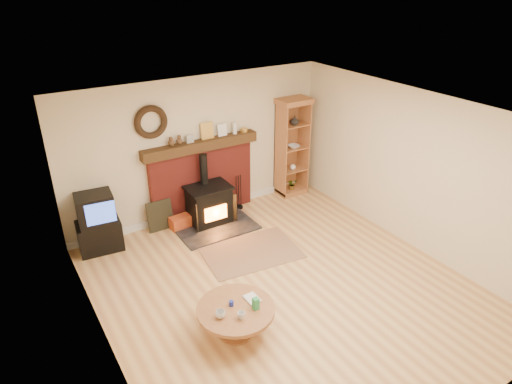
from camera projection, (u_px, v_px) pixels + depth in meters
ground at (284, 288)px, 6.71m from camera, size 5.50×5.50×0.00m
room_shell at (283, 180)px, 6.01m from camera, size 5.02×5.52×2.61m
chimney_breast at (202, 175)px, 8.39m from camera, size 2.20×0.22×1.78m
wood_stove at (210, 206)px, 8.25m from camera, size 1.40×1.00×1.29m
area_rug at (251, 252)px, 7.54m from camera, size 1.65×1.23×0.01m
tv_unit at (98, 224)px, 7.43m from camera, size 0.73×0.55×1.01m
curio_cabinet at (291, 147)px, 9.13m from camera, size 0.64×0.46×2.00m
firelog_box at (181, 222)px, 8.20m from camera, size 0.38×0.26×0.23m
leaning_painting at (160, 215)px, 8.09m from camera, size 0.46×0.12×0.55m
fire_tools at (239, 202)px, 8.87m from camera, size 0.16×0.16×0.70m
coffee_table at (236, 313)px, 5.71m from camera, size 0.99×0.99×0.58m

